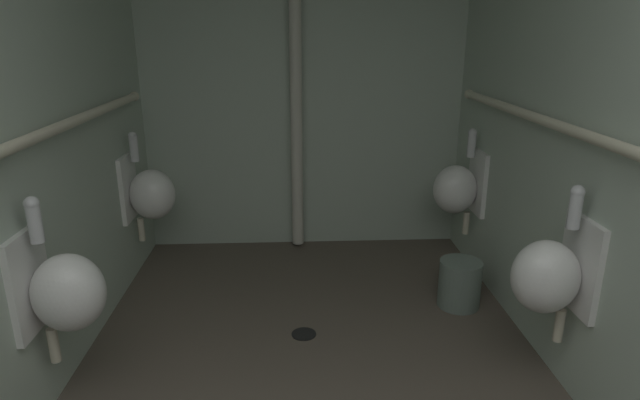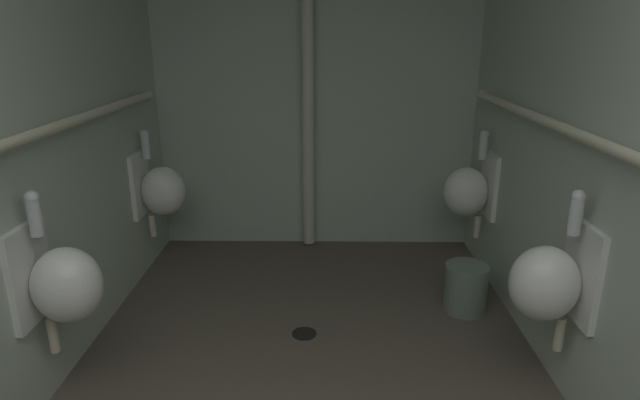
{
  "view_description": "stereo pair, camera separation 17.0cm",
  "coord_description": "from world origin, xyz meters",
  "px_view_note": "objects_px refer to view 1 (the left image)",
  "views": [
    {
      "loc": [
        -0.08,
        -0.15,
        1.64
      ],
      "look_at": [
        0.05,
        2.45,
        0.81
      ],
      "focal_mm": 29.67,
      "sensor_mm": 36.0,
      "label": 1
    },
    {
      "loc": [
        0.09,
        -0.15,
        1.64
      ],
      "look_at": [
        0.05,
        2.45,
        0.81
      ],
      "focal_mm": 29.67,
      "sensor_mm": 36.0,
      "label": 2
    }
  ],
  "objects_px": {
    "urinal_left_far": "(149,193)",
    "standpipe_back_wall": "(296,86)",
    "urinal_left_mid": "(63,290)",
    "floor_drain": "(304,334)",
    "waste_bin": "(460,284)",
    "urinal_right_mid": "(550,274)",
    "urinal_right_far": "(458,188)"
  },
  "relations": [
    {
      "from": "urinal_left_far",
      "to": "standpipe_back_wall",
      "type": "distance_m",
      "value": 1.29
    },
    {
      "from": "floor_drain",
      "to": "urinal_left_mid",
      "type": "bearing_deg",
      "value": -150.43
    },
    {
      "from": "urinal_left_mid",
      "to": "urinal_right_far",
      "type": "height_order",
      "value": "same"
    },
    {
      "from": "urinal_left_mid",
      "to": "urinal_right_mid",
      "type": "distance_m",
      "value": 2.11
    },
    {
      "from": "urinal_left_mid",
      "to": "standpipe_back_wall",
      "type": "relative_size",
      "value": 0.31
    },
    {
      "from": "urinal_left_far",
      "to": "urinal_right_mid",
      "type": "height_order",
      "value": "same"
    },
    {
      "from": "standpipe_back_wall",
      "to": "floor_drain",
      "type": "distance_m",
      "value": 1.81
    },
    {
      "from": "waste_bin",
      "to": "urinal_right_mid",
      "type": "bearing_deg",
      "value": -81.5
    },
    {
      "from": "urinal_left_far",
      "to": "floor_drain",
      "type": "relative_size",
      "value": 5.39
    },
    {
      "from": "floor_drain",
      "to": "waste_bin",
      "type": "distance_m",
      "value": 1.02
    },
    {
      "from": "urinal_right_mid",
      "to": "urinal_right_far",
      "type": "bearing_deg",
      "value": 90.0
    },
    {
      "from": "urinal_right_mid",
      "to": "floor_drain",
      "type": "relative_size",
      "value": 5.39
    },
    {
      "from": "urinal_left_mid",
      "to": "standpipe_back_wall",
      "type": "bearing_deg",
      "value": 62.03
    },
    {
      "from": "urinal_left_mid",
      "to": "urinal_left_far",
      "type": "bearing_deg",
      "value": 90.0
    },
    {
      "from": "floor_drain",
      "to": "urinal_right_mid",
      "type": "bearing_deg",
      "value": -25.93
    },
    {
      "from": "urinal_left_far",
      "to": "urinal_right_far",
      "type": "relative_size",
      "value": 1.0
    },
    {
      "from": "waste_bin",
      "to": "urinal_left_mid",
      "type": "bearing_deg",
      "value": -156.54
    },
    {
      "from": "urinal_left_mid",
      "to": "urinal_left_far",
      "type": "height_order",
      "value": "same"
    },
    {
      "from": "urinal_right_mid",
      "to": "standpipe_back_wall",
      "type": "height_order",
      "value": "standpipe_back_wall"
    },
    {
      "from": "urinal_right_far",
      "to": "standpipe_back_wall",
      "type": "xyz_separation_m",
      "value": [
        -1.11,
        0.47,
        0.65
      ]
    },
    {
      "from": "urinal_right_mid",
      "to": "urinal_right_far",
      "type": "height_order",
      "value": "same"
    },
    {
      "from": "standpipe_back_wall",
      "to": "waste_bin",
      "type": "height_order",
      "value": "standpipe_back_wall"
    },
    {
      "from": "urinal_left_mid",
      "to": "waste_bin",
      "type": "height_order",
      "value": "urinal_left_mid"
    },
    {
      "from": "urinal_left_mid",
      "to": "floor_drain",
      "type": "height_order",
      "value": "urinal_left_mid"
    },
    {
      "from": "urinal_right_far",
      "to": "standpipe_back_wall",
      "type": "distance_m",
      "value": 1.37
    },
    {
      "from": "urinal_left_mid",
      "to": "urinal_right_far",
      "type": "distance_m",
      "value": 2.54
    },
    {
      "from": "urinal_right_far",
      "to": "standpipe_back_wall",
      "type": "bearing_deg",
      "value": 157.17
    },
    {
      "from": "waste_bin",
      "to": "urinal_left_far",
      "type": "bearing_deg",
      "value": 164.86
    },
    {
      "from": "urinal_left_mid",
      "to": "urinal_right_mid",
      "type": "height_order",
      "value": "same"
    },
    {
      "from": "urinal_left_far",
      "to": "urinal_right_mid",
      "type": "bearing_deg",
      "value": -32.73
    },
    {
      "from": "urinal_right_far",
      "to": "waste_bin",
      "type": "height_order",
      "value": "urinal_right_far"
    },
    {
      "from": "urinal_left_mid",
      "to": "waste_bin",
      "type": "bearing_deg",
      "value": 23.46
    }
  ]
}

